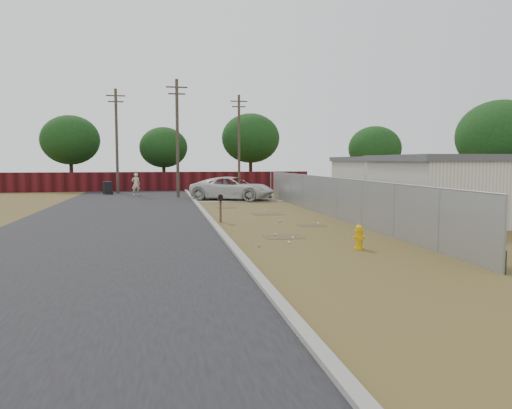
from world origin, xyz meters
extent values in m
plane|color=brown|center=(0.00, 0.00, 0.00)|extent=(120.00, 120.00, 0.00)
cube|color=black|center=(-7.50, 8.00, 0.01)|extent=(9.00, 60.00, 0.02)
cube|color=#97968D|center=(-3.00, 8.00, 0.06)|extent=(0.25, 60.00, 0.12)
cube|color=#97968D|center=(0.00, 11.50, 0.01)|extent=(6.20, 1.00, 0.03)
cylinder|color=gray|center=(3.10, -12.00, 1.00)|extent=(0.06, 0.06, 2.00)
cylinder|color=gray|center=(3.10, -9.00, 1.00)|extent=(0.06, 0.06, 2.00)
cylinder|color=gray|center=(3.10, -6.00, 1.00)|extent=(0.06, 0.06, 2.00)
cylinder|color=gray|center=(3.10, -3.00, 1.00)|extent=(0.06, 0.06, 2.00)
cylinder|color=gray|center=(3.10, 0.00, 1.00)|extent=(0.06, 0.06, 2.00)
cylinder|color=gray|center=(3.10, 3.00, 1.00)|extent=(0.06, 0.06, 2.00)
cylinder|color=gray|center=(3.10, 6.00, 1.00)|extent=(0.06, 0.06, 2.00)
cylinder|color=gray|center=(3.10, 9.00, 1.00)|extent=(0.06, 0.06, 2.00)
cylinder|color=gray|center=(3.10, 12.00, 1.00)|extent=(0.06, 0.06, 2.00)
cylinder|color=gray|center=(3.10, 15.00, 1.00)|extent=(0.06, 0.06, 2.00)
cylinder|color=gray|center=(3.10, 1.00, 2.00)|extent=(0.04, 26.00, 0.04)
cube|color=gray|center=(3.10, 1.00, 1.00)|extent=(0.01, 26.00, 2.00)
cube|color=black|center=(3.16, 1.00, 0.30)|extent=(0.03, 26.00, 0.60)
cube|color=#4F1115|center=(-6.00, 25.00, 0.90)|extent=(30.00, 0.12, 1.80)
cylinder|color=#473A2F|center=(-4.00, 16.00, 4.50)|extent=(0.24, 0.24, 9.00)
cube|color=#473A2F|center=(-4.00, 16.00, 8.40)|extent=(1.60, 0.10, 0.10)
cube|color=#473A2F|center=(-4.00, 16.00, 7.90)|extent=(1.30, 0.10, 0.10)
cylinder|color=#473A2F|center=(-9.00, 22.00, 4.50)|extent=(0.24, 0.24, 9.00)
cube|color=#473A2F|center=(-9.00, 22.00, 8.40)|extent=(1.60, 0.10, 0.10)
cube|color=#473A2F|center=(-9.00, 22.00, 7.90)|extent=(1.30, 0.10, 0.10)
cylinder|color=#473A2F|center=(2.00, 24.00, 4.50)|extent=(0.24, 0.24, 9.00)
cube|color=#473A2F|center=(2.00, 24.00, 8.40)|extent=(1.60, 0.10, 0.10)
cube|color=#473A2F|center=(2.00, 24.00, 7.90)|extent=(1.30, 0.10, 0.10)
cube|color=silver|center=(9.00, -2.00, 1.40)|extent=(8.00, 6.00, 2.80)
cube|color=#4B4B50|center=(9.00, -2.00, 2.95)|extent=(8.32, 6.24, 0.30)
cube|color=silver|center=(10.50, 9.00, 1.40)|extent=(7.00, 6.00, 2.80)
cube|color=#4B4B50|center=(10.50, 9.00, 2.95)|extent=(7.28, 6.24, 0.30)
cylinder|color=#312216|center=(-14.00, 29.00, 1.65)|extent=(0.36, 0.36, 3.30)
ellipsoid|color=black|center=(-14.00, 29.00, 4.88)|extent=(5.70, 5.70, 4.84)
cylinder|color=#312216|center=(-5.00, 30.00, 1.43)|extent=(0.36, 0.36, 2.86)
ellipsoid|color=black|center=(-5.00, 30.00, 4.23)|extent=(4.94, 4.94, 4.20)
cylinder|color=#312216|center=(4.00, 29.00, 1.76)|extent=(0.36, 0.36, 3.52)
ellipsoid|color=black|center=(4.00, 29.00, 5.20)|extent=(6.08, 6.08, 5.17)
cylinder|color=#312216|center=(13.00, 18.00, 1.32)|extent=(0.36, 0.36, 2.64)
ellipsoid|color=black|center=(13.00, 18.00, 3.90)|extent=(4.56, 4.56, 3.88)
cylinder|color=#312216|center=(14.00, 3.00, 1.43)|extent=(0.36, 0.36, 2.86)
ellipsoid|color=black|center=(14.00, 3.00, 4.23)|extent=(4.94, 4.94, 4.20)
cylinder|color=#DAA10B|center=(0.96, -7.93, 0.03)|extent=(0.37, 0.37, 0.06)
cylinder|color=#DAA10B|center=(0.96, -7.93, 0.32)|extent=(0.26, 0.26, 0.56)
cylinder|color=#DAA10B|center=(0.96, -7.93, 0.60)|extent=(0.34, 0.34, 0.05)
sphere|color=#DAA10B|center=(0.96, -7.93, 0.68)|extent=(0.25, 0.25, 0.22)
cylinder|color=#DAA10B|center=(0.96, -7.93, 0.80)|extent=(0.04, 0.04, 0.06)
cylinder|color=#DAA10B|center=(0.82, -7.92, 0.39)|extent=(0.11, 0.12, 0.11)
cylinder|color=#DAA10B|center=(1.09, -7.95, 0.39)|extent=(0.11, 0.12, 0.11)
cylinder|color=#DAA10B|center=(0.94, -8.07, 0.39)|extent=(0.15, 0.13, 0.14)
cube|color=brown|center=(-2.59, -0.12, 0.54)|extent=(0.10, 0.10, 1.08)
cube|color=black|center=(-2.59, -0.12, 1.11)|extent=(0.22, 0.53, 0.19)
cylinder|color=black|center=(-2.59, -0.12, 1.21)|extent=(0.22, 0.53, 0.19)
cube|color=#A80C0D|center=(-2.60, -0.39, 1.11)|extent=(0.02, 0.04, 0.11)
imported|color=silver|center=(-0.18, 12.92, 0.84)|extent=(6.63, 5.36, 1.68)
imported|color=#C7BA92|center=(-7.31, 18.83, 0.93)|extent=(0.78, 0.62, 1.86)
cube|color=black|center=(-9.77, 20.93, 0.51)|extent=(0.83, 0.83, 1.01)
cube|color=black|center=(-9.77, 20.93, 1.03)|extent=(0.92, 0.92, 0.08)
cylinder|color=black|center=(-9.35, 20.77, 0.11)|extent=(0.13, 0.21, 0.21)
cylinder|color=silver|center=(-0.55, -5.39, 0.04)|extent=(0.08, 0.11, 0.07)
cylinder|color=#ACACB1|center=(-1.02, -4.54, 0.04)|extent=(0.11, 0.09, 0.07)
cylinder|color=silver|center=(1.63, -1.61, 0.04)|extent=(0.12, 0.11, 0.07)
cylinder|color=#ACACB1|center=(-2.12, -6.93, 0.04)|extent=(0.07, 0.10, 0.07)
cylinder|color=silver|center=(0.58, 4.76, 0.04)|extent=(0.11, 0.12, 0.07)
cylinder|color=#ACACB1|center=(0.12, -0.51, 0.04)|extent=(0.10, 0.07, 0.07)
cylinder|color=silver|center=(-0.95, -6.39, 0.04)|extent=(0.08, 0.10, 0.07)
camera|label=1|loc=(-5.22, -22.84, 2.82)|focal=35.00mm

